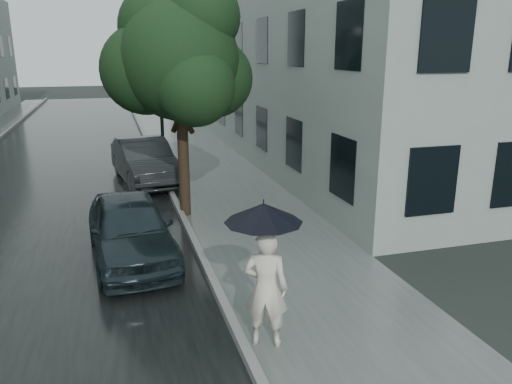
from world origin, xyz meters
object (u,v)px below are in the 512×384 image
object	(u,v)px
street_tree	(179,59)
car_near	(131,228)
lamp_post	(156,91)
car_far	(145,161)
pedestrian	(266,289)

from	to	relation	value
street_tree	car_near	size ratio (longest dim) A/B	1.49
lamp_post	car_near	bearing A→B (deg)	-119.38
lamp_post	car_near	xyz separation A→B (m)	(-1.37, -7.56, -2.24)
car_near	car_far	size ratio (longest dim) A/B	0.91
street_tree	lamp_post	world-z (taller)	street_tree
pedestrian	street_tree	world-z (taller)	street_tree
pedestrian	car_far	xyz separation A→B (m)	(-1.00, 10.34, -0.18)
pedestrian	car_near	xyz separation A→B (m)	(-1.77, 3.83, -0.22)
street_tree	car_near	distance (m)	4.66
street_tree	lamp_post	bearing A→B (deg)	92.01
street_tree	car_near	world-z (taller)	street_tree
street_tree	lamp_post	distance (m)	4.90
lamp_post	car_far	size ratio (longest dim) A/B	1.16
pedestrian	lamp_post	size ratio (longest dim) A/B	0.35
car_near	pedestrian	bearing A→B (deg)	-69.53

